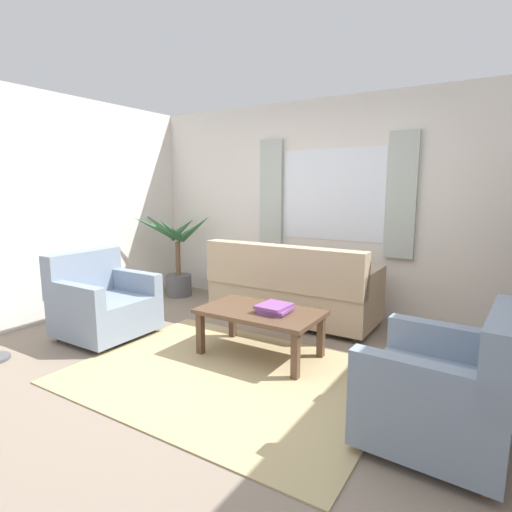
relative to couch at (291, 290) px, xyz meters
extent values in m
plane|color=gray|center=(0.20, -1.54, -0.37)|extent=(6.24, 6.24, 0.00)
cube|color=silver|center=(0.20, 0.72, 0.93)|extent=(5.32, 0.12, 2.60)
cube|color=silver|center=(-2.46, -1.54, 0.93)|extent=(0.12, 4.40, 2.60)
cube|color=white|center=(0.20, 0.66, 1.08)|extent=(1.30, 0.01, 1.10)
cube|color=#B2BCB2|center=(-0.63, 0.63, 1.08)|extent=(0.32, 0.06, 1.40)
cube|color=#B2BCB2|center=(1.03, 0.63, 1.08)|extent=(0.32, 0.06, 1.40)
cube|color=tan|center=(0.20, -1.54, -0.36)|extent=(2.52, 1.88, 0.01)
cube|color=tan|center=(0.00, 0.07, -0.12)|extent=(1.90, 0.80, 0.38)
cube|color=tan|center=(0.00, -0.25, 0.31)|extent=(1.90, 0.20, 0.48)
cube|color=tan|center=(0.87, 0.07, 0.19)|extent=(0.16, 0.80, 0.24)
cube|color=tan|center=(-0.87, 0.07, 0.19)|extent=(0.16, 0.80, 0.24)
cylinder|color=brown|center=(0.85, 0.37, -0.34)|extent=(0.06, 0.06, 0.06)
cylinder|color=brown|center=(-0.85, 0.37, -0.34)|extent=(0.06, 0.06, 0.06)
cylinder|color=brown|center=(0.85, -0.23, -0.34)|extent=(0.06, 0.06, 0.06)
cylinder|color=brown|center=(-0.85, -0.23, -0.34)|extent=(0.06, 0.06, 0.06)
cube|color=gray|center=(-1.39, -1.46, -0.13)|extent=(0.80, 0.84, 0.36)
cube|color=gray|center=(-1.72, -1.46, 0.28)|extent=(0.18, 0.84, 0.46)
cube|color=gray|center=(-1.39, -1.82, 0.16)|extent=(0.80, 0.12, 0.22)
cube|color=gray|center=(-1.39, -1.10, 0.16)|extent=(0.80, 0.12, 0.22)
cylinder|color=brown|center=(-1.07, -1.80, -0.34)|extent=(0.05, 0.05, 0.06)
cylinder|color=brown|center=(-1.07, -1.12, -0.34)|extent=(0.05, 0.05, 0.06)
cylinder|color=brown|center=(-1.71, -1.80, -0.34)|extent=(0.05, 0.05, 0.06)
cylinder|color=brown|center=(-1.71, -1.12, -0.34)|extent=(0.05, 0.05, 0.06)
cube|color=gray|center=(1.79, -1.60, -0.13)|extent=(0.84, 0.88, 0.36)
cube|color=gray|center=(2.12, -1.62, 0.28)|extent=(0.22, 0.85, 0.46)
cube|color=gray|center=(1.81, -1.24, 0.16)|extent=(0.81, 0.16, 0.22)
cube|color=gray|center=(1.77, -1.96, 0.16)|extent=(0.81, 0.16, 0.22)
cylinder|color=brown|center=(1.49, -1.24, -0.34)|extent=(0.05, 0.05, 0.06)
cylinder|color=brown|center=(1.46, -1.92, -0.34)|extent=(0.05, 0.05, 0.06)
cylinder|color=brown|center=(2.13, -1.28, -0.34)|extent=(0.05, 0.05, 0.06)
cylinder|color=brown|center=(2.10, -1.96, -0.34)|extent=(0.05, 0.05, 0.06)
cube|color=brown|center=(0.22, -1.05, 0.05)|extent=(1.10, 0.64, 0.04)
cube|color=brown|center=(-0.27, -1.31, -0.17)|extent=(0.06, 0.06, 0.40)
cube|color=brown|center=(0.71, -1.31, -0.17)|extent=(0.06, 0.06, 0.40)
cube|color=brown|center=(-0.27, -0.79, -0.17)|extent=(0.06, 0.06, 0.40)
cube|color=brown|center=(0.71, -0.79, -0.17)|extent=(0.06, 0.06, 0.40)
cube|color=#7F478C|center=(0.37, -1.05, 0.08)|extent=(0.23, 0.25, 0.02)
cube|color=#7F478C|center=(0.37, -1.04, 0.10)|extent=(0.28, 0.28, 0.02)
cube|color=#7F478C|center=(0.35, -1.04, 0.13)|extent=(0.27, 0.30, 0.03)
cylinder|color=#56565B|center=(-1.90, 0.19, -0.22)|extent=(0.36, 0.36, 0.30)
cylinder|color=brown|center=(-1.90, 0.19, 0.17)|extent=(0.07, 0.07, 0.48)
cone|color=#2D6638|center=(-1.67, 0.17, 0.57)|extent=(0.44, 0.13, 0.32)
cone|color=#2D6638|center=(-1.75, 0.41, 0.60)|extent=(0.31, 0.47, 0.42)
cone|color=#2D6638|center=(-1.99, 0.44, 0.60)|extent=(0.21, 0.54, 0.31)
cone|color=#2D6638|center=(-2.21, 0.15, 0.63)|extent=(0.59, 0.18, 0.43)
cone|color=#2D6638|center=(-2.07, -0.09, 0.64)|extent=(0.33, 0.59, 0.41)
cone|color=#2D6638|center=(-1.77, -0.09, 0.63)|extent=(0.27, 0.57, 0.41)
camera|label=1|loc=(2.08, -4.14, 1.17)|focal=28.90mm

